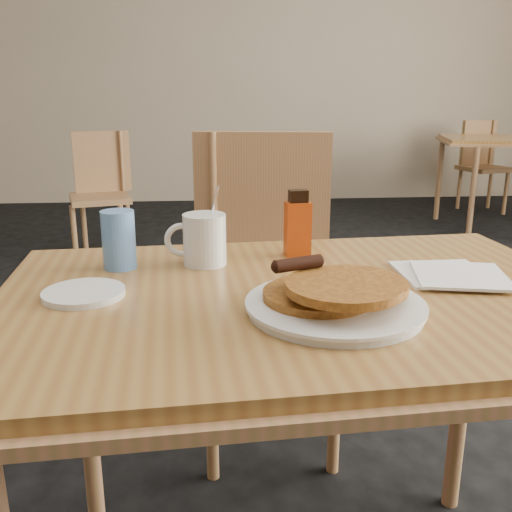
{
  "coord_description": "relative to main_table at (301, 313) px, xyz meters",
  "views": [
    {
      "loc": [
        -0.11,
        -1.04,
        1.11
      ],
      "look_at": [
        -0.02,
        0.03,
        0.8
      ],
      "focal_mm": 40.0,
      "sensor_mm": 36.0,
      "label": 1
    }
  ],
  "objects": [
    {
      "name": "blue_tumbler",
      "position": [
        -0.36,
        0.18,
        0.11
      ],
      "size": [
        0.08,
        0.08,
        0.12
      ],
      "primitive_type": "cylinder",
      "rotation": [
        0.0,
        0.0,
        0.18
      ],
      "color": "#5B8ED6",
      "rests_on": "main_table"
    },
    {
      "name": "side_saucer",
      "position": [
        -0.4,
        0.0,
        0.05
      ],
      "size": [
        0.18,
        0.18,
        0.01
      ],
      "primitive_type": "cylinder",
      "rotation": [
        0.0,
        0.0,
        0.21
      ],
      "color": "white",
      "rests_on": "main_table"
    },
    {
      "name": "chair_main_far",
      "position": [
        0.01,
        0.74,
        -0.11
      ],
      "size": [
        0.51,
        0.51,
        0.99
      ],
      "rotation": [
        0.0,
        0.0,
        -0.15
      ],
      "color": "#AD7651",
      "rests_on": "floor"
    },
    {
      "name": "coffee_mug",
      "position": [
        -0.18,
        0.19,
        0.1
      ],
      "size": [
        0.13,
        0.09,
        0.17
      ],
      "rotation": [
        0.0,
        0.0,
        0.25
      ],
      "color": "white",
      "rests_on": "main_table"
    },
    {
      "name": "main_table",
      "position": [
        0.0,
        0.0,
        0.0
      ],
      "size": [
        1.22,
        0.87,
        0.75
      ],
      "rotation": [
        0.0,
        0.0,
        0.07
      ],
      "color": "olive",
      "rests_on": "floor"
    },
    {
      "name": "chair_neighbor_far",
      "position": [
        2.45,
        4.31,
        -0.2
      ],
      "size": [
        0.48,
        0.48,
        0.85
      ],
      "rotation": [
        0.0,
        0.0,
        0.27
      ],
      "color": "#AD7651",
      "rests_on": "floor"
    },
    {
      "name": "pancake_plate",
      "position": [
        0.04,
        -0.11,
        0.07
      ],
      "size": [
        0.31,
        0.31,
        0.09
      ],
      "rotation": [
        0.0,
        0.0,
        -0.07
      ],
      "color": "white",
      "rests_on": "main_table"
    },
    {
      "name": "wall_back",
      "position": [
        -0.06,
        5.04,
        0.69
      ],
      "size": [
        8.0,
        0.0,
        8.0
      ],
      "primitive_type": "plane",
      "rotation": [
        1.57,
        0.0,
        0.0
      ],
      "color": "#BCA792",
      "rests_on": "ground"
    },
    {
      "name": "napkin_stack",
      "position": [
        0.31,
        0.06,
        0.05
      ],
      "size": [
        0.21,
        0.22,
        0.01
      ],
      "rotation": [
        0.0,
        0.0,
        -0.0
      ],
      "color": "white",
      "rests_on": "main_table"
    },
    {
      "name": "chair_wall_extra",
      "position": [
        -0.91,
        3.01,
        -0.2
      ],
      "size": [
        0.47,
        0.48,
        0.85
      ],
      "rotation": [
        0.0,
        0.0,
        0.26
      ],
      "color": "#AD7651",
      "rests_on": "floor"
    },
    {
      "name": "syrup_bottle",
      "position": [
        0.03,
        0.25,
        0.11
      ],
      "size": [
        0.06,
        0.04,
        0.15
      ],
      "rotation": [
        0.0,
        0.0,
        0.11
      ],
      "color": "maroon",
      "rests_on": "main_table"
    }
  ]
}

